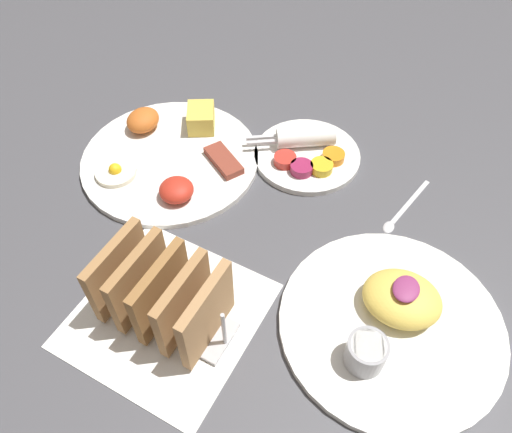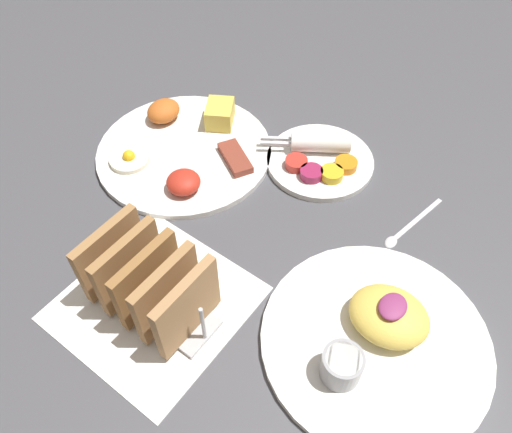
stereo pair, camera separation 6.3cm
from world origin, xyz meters
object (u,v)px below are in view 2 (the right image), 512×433
Objects in this scene: plate_condiments at (320,158)px; toast_rack at (149,282)px; plate_foreground at (376,336)px; plate_breakfast at (185,147)px.

toast_rack reaches higher than plate_condiments.
plate_foreground reaches higher than plate_condiments.
plate_condiments is at bearing -5.46° from toast_rack.
plate_condiments is 0.66× the size of plate_foreground.
plate_condiments is at bearing -60.41° from plate_breakfast.
plate_condiments is 0.35m from toast_rack.
plate_breakfast is 0.43m from plate_foreground.
toast_rack reaches higher than plate_breakfast.
toast_rack is (-0.35, 0.03, 0.04)m from plate_condiments.
toast_rack is at bearing -146.06° from plate_breakfast.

